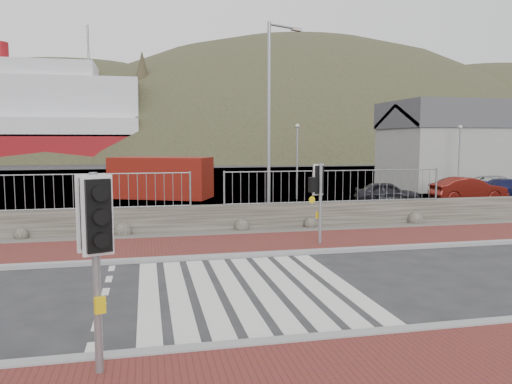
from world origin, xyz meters
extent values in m
plane|color=#28282B|center=(0.00, 0.00, 0.00)|extent=(220.00, 220.00, 0.00)
cube|color=maroon|center=(0.00, 4.50, 0.04)|extent=(40.00, 3.00, 0.08)
cube|color=gray|center=(0.00, -3.00, 0.05)|extent=(40.00, 0.25, 0.12)
cube|color=gray|center=(0.00, 3.00, 0.05)|extent=(40.00, 0.25, 0.12)
cube|color=silver|center=(-2.10, 0.00, 0.01)|extent=(0.42, 5.60, 0.01)
cube|color=silver|center=(-1.50, 0.00, 0.01)|extent=(0.42, 5.60, 0.01)
cube|color=silver|center=(-0.90, 0.00, 0.01)|extent=(0.42, 5.60, 0.01)
cube|color=silver|center=(-0.30, 0.00, 0.01)|extent=(0.42, 5.60, 0.01)
cube|color=silver|center=(0.30, 0.00, 0.01)|extent=(0.42, 5.60, 0.01)
cube|color=silver|center=(0.90, 0.00, 0.01)|extent=(0.42, 5.60, 0.01)
cube|color=silver|center=(1.50, 0.00, 0.01)|extent=(0.42, 5.60, 0.01)
cube|color=silver|center=(2.10, 0.00, 0.01)|extent=(0.42, 5.60, 0.01)
cube|color=#59544C|center=(0.00, 6.50, 0.03)|extent=(40.00, 1.50, 0.06)
cube|color=#413D36|center=(0.00, 7.30, 0.45)|extent=(40.00, 0.60, 0.90)
cylinder|color=gray|center=(-4.80, 7.15, 2.10)|extent=(8.40, 0.04, 0.04)
cylinder|color=gray|center=(-0.60, 7.15, 1.50)|extent=(0.07, 0.07, 1.20)
cylinder|color=gray|center=(4.80, 7.15, 2.10)|extent=(8.40, 0.04, 0.04)
cylinder|color=gray|center=(0.60, 7.15, 1.50)|extent=(0.07, 0.07, 1.20)
cylinder|color=gray|center=(9.00, 7.15, 1.50)|extent=(0.07, 0.07, 1.20)
cube|color=#4C4C4F|center=(0.00, 27.90, 0.00)|extent=(120.00, 40.00, 0.50)
cube|color=#3F4C54|center=(0.00, 62.90, 0.00)|extent=(220.00, 50.00, 0.05)
cube|color=silver|center=(-18.00, 67.90, 9.00)|extent=(30.00, 12.00, 6.00)
cube|color=silver|center=(-18.00, 67.90, 13.00)|extent=(18.00, 10.00, 2.50)
cylinder|color=maroon|center=(-22.00, 67.90, 15.50)|extent=(2.40, 2.40, 3.00)
cylinder|color=gray|center=(-10.00, 67.90, 17.00)|extent=(0.30, 0.30, 6.00)
cube|color=#9E9E99|center=(20.00, 19.90, 2.00)|extent=(12.00, 6.00, 4.00)
cube|color=#4C4C51|center=(20.00, 19.90, 4.90)|extent=(12.20, 6.20, 1.80)
ellipsoid|color=#2F3721|center=(-15.00, 87.90, -20.00)|extent=(106.40, 68.40, 76.00)
ellipsoid|color=#2F3721|center=(30.00, 87.90, -26.00)|extent=(140.00, 90.00, 100.00)
ellipsoid|color=#2F3721|center=(75.00, 87.90, -20.00)|extent=(112.00, 72.00, 80.00)
cylinder|color=gray|center=(-2.77, -3.50, 1.41)|extent=(0.11, 0.11, 2.81)
cube|color=gold|center=(-2.77, -3.50, 1.05)|extent=(0.16, 0.12, 0.22)
cube|color=black|center=(-2.77, -3.50, 2.26)|extent=(0.46, 0.37, 1.05)
sphere|color=#0CE53F|center=(-2.77, -3.50, 1.96)|extent=(0.15, 0.15, 0.15)
cylinder|color=gray|center=(3.06, 3.94, 1.27)|extent=(0.10, 0.10, 2.53)
cube|color=gold|center=(3.06, 3.94, 0.95)|extent=(0.14, 0.11, 0.20)
cube|color=black|center=(3.06, 3.94, 2.03)|extent=(0.41, 0.31, 0.95)
sphere|color=#0CE53F|center=(3.06, 3.94, 1.76)|extent=(0.14, 0.14, 0.14)
cube|color=black|center=(2.76, 3.85, 1.90)|extent=(0.23, 0.20, 0.45)
cylinder|color=gray|center=(2.47, 8.10, 3.80)|extent=(0.13, 0.13, 7.60)
cylinder|color=gray|center=(3.08, 8.37, 7.50)|extent=(1.25, 0.61, 0.09)
cube|color=beige|center=(3.69, 8.64, 7.48)|extent=(0.48, 0.36, 0.11)
cube|color=maroon|center=(-1.29, 18.08, 1.14)|extent=(5.93, 4.30, 2.28)
imported|color=black|center=(9.94, 13.01, 0.56)|extent=(3.52, 2.14, 1.12)
imported|color=#5A120C|center=(14.59, 12.96, 0.64)|extent=(3.96, 1.62, 1.28)
imported|color=#13163E|center=(17.36, 13.05, 0.57)|extent=(4.11, 2.11, 1.14)
imported|color=#A5A5A5|center=(17.52, 14.22, 0.61)|extent=(4.71, 2.88, 1.22)
camera|label=1|loc=(-2.09, -10.32, 3.23)|focal=35.00mm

